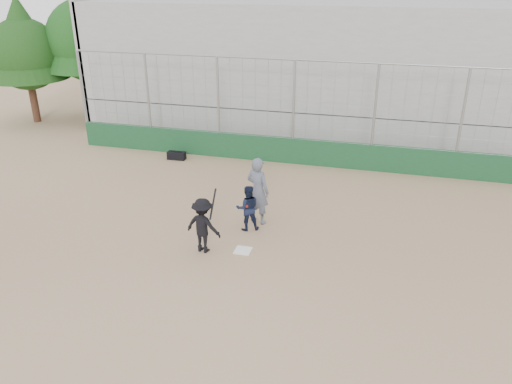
% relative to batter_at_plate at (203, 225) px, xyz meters
% --- Properties ---
extents(ground, '(90.00, 90.00, 0.00)m').
position_rel_batter_at_plate_xyz_m(ground, '(1.03, 0.25, -0.77)').
color(ground, '#7F6145').
rests_on(ground, ground).
extents(home_plate, '(0.44, 0.44, 0.02)m').
position_rel_batter_at_plate_xyz_m(home_plate, '(1.03, 0.25, -0.76)').
color(home_plate, white).
rests_on(home_plate, ground).
extents(backstop, '(18.10, 0.25, 4.04)m').
position_rel_batter_at_plate_xyz_m(backstop, '(1.03, 7.25, 0.19)').
color(backstop, '#133C20').
rests_on(backstop, ground).
extents(bleachers, '(20.25, 6.70, 6.98)m').
position_rel_batter_at_plate_xyz_m(bleachers, '(1.03, 12.20, 2.15)').
color(bleachers, gray).
rests_on(bleachers, ground).
extents(tree_left, '(4.48, 4.48, 7.00)m').
position_rel_batter_at_plate_xyz_m(tree_left, '(-9.97, 11.25, 3.62)').
color(tree_left, '#3D2516').
rests_on(tree_left, ground).
extents(tree_right, '(3.84, 3.84, 6.00)m').
position_rel_batter_at_plate_xyz_m(tree_right, '(-12.47, 9.75, 2.99)').
color(tree_right, '#361E13').
rests_on(tree_right, ground).
extents(batter_at_plate, '(1.08, 0.80, 1.72)m').
position_rel_batter_at_plate_xyz_m(batter_at_plate, '(0.00, 0.00, 0.00)').
color(batter_at_plate, black).
rests_on(batter_at_plate, ground).
extents(catcher_crouched, '(0.84, 0.76, 0.97)m').
position_rel_batter_at_plate_xyz_m(catcher_crouched, '(0.83, 1.45, -0.29)').
color(catcher_crouched, black).
rests_on(catcher_crouched, ground).
extents(umpire, '(0.88, 0.73, 1.86)m').
position_rel_batter_at_plate_xyz_m(umpire, '(0.99, 2.01, 0.16)').
color(umpire, '#515766').
rests_on(umpire, ground).
extents(equipment_bag, '(0.73, 0.33, 0.35)m').
position_rel_batter_at_plate_xyz_m(equipment_bag, '(-3.54, 6.45, -0.62)').
color(equipment_bag, black).
rests_on(equipment_bag, ground).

